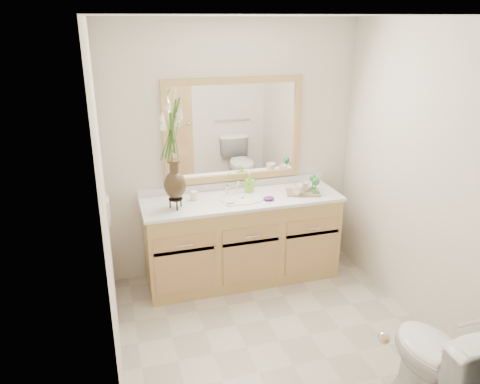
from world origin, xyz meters
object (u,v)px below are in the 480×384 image
object	(u,v)px
soap_bottle	(249,184)
tray	(303,192)
toilet	(439,363)
flower_vase	(173,140)
tumbler	(194,196)

from	to	relation	value
soap_bottle	tray	world-z (taller)	soap_bottle
toilet	soap_bottle	xyz separation A→B (m)	(-0.58, 2.08, 0.54)
flower_vase	soap_bottle	xyz separation A→B (m)	(0.74, 0.21, -0.53)
tumbler	tray	distance (m)	1.03
tumbler	flower_vase	bearing A→B (deg)	-141.84
flower_vase	tumbler	distance (m)	0.62
flower_vase	tumbler	world-z (taller)	flower_vase
toilet	soap_bottle	bearing A→B (deg)	-74.30
soap_bottle	tray	distance (m)	0.51
toilet	flower_vase	bearing A→B (deg)	-54.70
flower_vase	soap_bottle	distance (m)	0.93
flower_vase	tumbler	size ratio (longest dim) A/B	11.08
tray	tumbler	bearing A→B (deg)	-169.11
flower_vase	soap_bottle	size ratio (longest dim) A/B	5.50
toilet	soap_bottle	distance (m)	2.22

